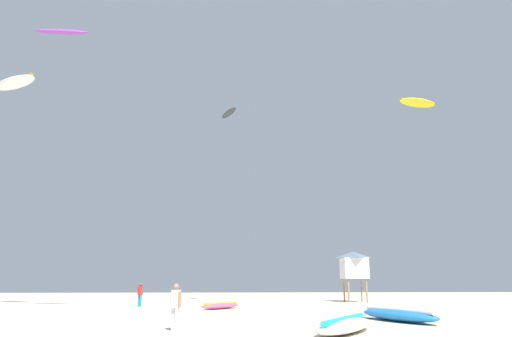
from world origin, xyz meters
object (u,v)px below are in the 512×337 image
object	(u,v)px
person_midground	(140,293)
kite_grounded_far	(398,315)
kite_aloft_2	(14,83)
lifeguard_tower	(354,265)
kite_aloft_0	(418,103)
kite_aloft_4	(62,32)
kite_grounded_mid	(345,325)
kite_aloft_3	(229,113)
person_foreground	(176,303)
kite_grounded_near	(221,306)

from	to	relation	value
person_midground	kite_grounded_far	world-z (taller)	person_midground
kite_aloft_2	person_midground	bearing A→B (deg)	21.51
person_midground	lifeguard_tower	size ratio (longest dim) A/B	0.38
kite_aloft_0	kite_aloft_4	xyz separation A→B (m)	(-29.57, -17.46, -3.23)
person_midground	kite_aloft_0	distance (m)	33.01
kite_grounded_mid	kite_aloft_4	xyz separation A→B (m)	(-14.32, 9.20, 16.15)
kite_aloft_3	person_midground	bearing A→B (deg)	-151.04
kite_grounded_mid	person_midground	bearing A→B (deg)	120.98
person_midground	kite_aloft_2	xyz separation A→B (m)	(-8.70, -3.43, 13.94)
person_foreground	lifeguard_tower	size ratio (longest dim) A/B	0.39
kite_grounded_mid	kite_aloft_2	xyz separation A→B (m)	(-18.81, 13.41, 14.61)
person_foreground	kite_aloft_2	world-z (taller)	kite_aloft_2
person_midground	kite_aloft_4	xyz separation A→B (m)	(-4.21, -7.63, 15.48)
kite_grounded_mid	lifeguard_tower	size ratio (longest dim) A/B	1.10
person_foreground	kite_aloft_2	size ratio (longest dim) A/B	0.40
kite_grounded_mid	lifeguard_tower	world-z (taller)	lifeguard_tower
kite_aloft_2	kite_aloft_3	xyz separation A→B (m)	(14.61, 6.70, 0.68)
person_foreground	person_midground	bearing A→B (deg)	-120.29
person_midground	kite_grounded_far	bearing A→B (deg)	95.72
person_midground	kite_aloft_4	world-z (taller)	kite_aloft_4
kite_grounded_near	kite_aloft_4	bearing A→B (deg)	-154.69
kite_grounded_far	kite_aloft_0	xyz separation A→B (m)	(11.76, 22.25, 19.37)
kite_grounded_near	kite_grounded_far	distance (m)	12.35
kite_aloft_2	kite_aloft_3	distance (m)	16.09
kite_grounded_mid	kite_aloft_3	world-z (taller)	kite_aloft_3
person_midground	kite_aloft_2	bearing A→B (deg)	-20.35
kite_aloft_0	kite_grounded_far	bearing A→B (deg)	-117.86
kite_grounded_mid	kite_aloft_2	bearing A→B (deg)	144.53
kite_aloft_3	person_foreground	bearing A→B (deg)	-94.88
kite_aloft_0	kite_aloft_3	distance (m)	20.93
person_midground	kite_aloft_3	distance (m)	16.11
kite_grounded_mid	kite_aloft_4	world-z (taller)	kite_aloft_4
kite_aloft_2	kite_aloft_4	distance (m)	6.34
kite_grounded_far	kite_aloft_3	bearing A→B (deg)	116.10
kite_grounded_mid	kite_aloft_2	world-z (taller)	kite_aloft_2
lifeguard_tower	kite_aloft_3	world-z (taller)	kite_aloft_3
kite_aloft_4	kite_grounded_far	bearing A→B (deg)	-15.05
kite_aloft_3	kite_aloft_0	bearing A→B (deg)	18.64
person_foreground	kite_aloft_0	size ratio (longest dim) A/B	0.37
lifeguard_tower	kite_grounded_mid	bearing A→B (deg)	-106.24
lifeguard_tower	kite_aloft_2	xyz separation A→B (m)	(-25.35, -9.03, 11.82)
person_foreground	kite_grounded_far	world-z (taller)	person_foreground
kite_aloft_4	kite_grounded_near	bearing A→B (deg)	25.31
kite_grounded_far	kite_aloft_4	xyz separation A→B (m)	(-17.80, 4.79, 16.14)
kite_grounded_mid	kite_aloft_0	world-z (taller)	kite_aloft_0
kite_grounded_mid	kite_aloft_2	distance (m)	27.33
person_foreground	person_midground	distance (m)	16.42
kite_grounded_mid	kite_aloft_0	distance (m)	36.32
person_foreground	person_midground	xyz separation A→B (m)	(-4.27, 15.86, -0.03)
kite_grounded_mid	kite_grounded_near	bearing A→B (deg)	107.89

